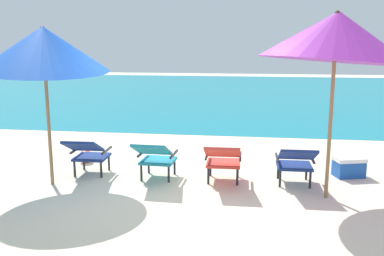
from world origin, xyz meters
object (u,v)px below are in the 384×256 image
lounge_chair_near_right (223,158)px  beach_umbrella_right (336,36)px  cooler_box (349,167)px  lounge_chair_far_left (88,152)px  beach_ball (86,156)px  lounge_chair_near_left (155,156)px  beach_umbrella_left (44,49)px  lounge_chair_far_right (296,161)px

lounge_chair_near_right → beach_umbrella_right: bearing=-14.6°
beach_umbrella_right → cooler_box: (0.51, 1.05, -2.05)m
lounge_chair_far_left → beach_ball: bearing=115.2°
lounge_chair_near_right → lounge_chair_near_left: bearing=-180.0°
cooler_box → beach_umbrella_right: bearing=-116.0°
lounge_chair_near_left → beach_umbrella_right: beach_umbrella_right is taller
beach_umbrella_left → beach_umbrella_right: 4.06m
cooler_box → lounge_chair_near_right: bearing=-161.3°
beach_umbrella_right → lounge_chair_far_left: bearing=173.1°
cooler_box → lounge_chair_far_right: bearing=-144.2°
beach_umbrella_left → beach_umbrella_right: beach_umbrella_right is taller
lounge_chair_near_left → lounge_chair_near_right: size_ratio=1.01×
lounge_chair_far_right → cooler_box: size_ratio=1.63×
lounge_chair_far_right → beach_umbrella_left: size_ratio=0.34×
lounge_chair_far_left → beach_umbrella_left: 1.74m
lounge_chair_far_left → cooler_box: size_ratio=1.65×
lounge_chair_near_right → beach_umbrella_right: (1.47, -0.38, 1.81)m
lounge_chair_far_left → beach_umbrella_right: beach_umbrella_right is taller
lounge_chair_far_left → lounge_chair_near_right: (2.17, -0.06, 0.00)m
lounge_chair_far_right → beach_ball: 3.72m
lounge_chair_far_right → beach_ball: size_ratio=3.86×
lounge_chair_near_left → lounge_chair_near_right: same height
lounge_chair_far_right → beach_ball: bearing=167.1°
lounge_chair_far_left → lounge_chair_near_right: bearing=-1.6°
beach_umbrella_left → beach_ball: beach_umbrella_left is taller
beach_ball → cooler_box: cooler_box is taller
beach_umbrella_left → cooler_box: size_ratio=4.86×
lounge_chair_near_left → beach_umbrella_left: (-1.53, -0.38, 1.64)m
cooler_box → lounge_chair_near_left: bearing=-167.6°
lounge_chair_far_right → beach_umbrella_right: (0.39, -0.40, 1.81)m
lounge_chair_near_right → lounge_chair_far_right: bearing=0.8°
lounge_chair_near_right → lounge_chair_far_right: size_ratio=1.00×
lounge_chair_far_right → beach_umbrella_left: beach_umbrella_left is taller
beach_umbrella_right → beach_ball: bearing=163.0°
lounge_chair_near_left → beach_umbrella_left: size_ratio=0.34×
lounge_chair_near_right → lounge_chair_far_right: 1.08m
beach_umbrella_left → lounge_chair_near_right: bearing=8.3°
beach_umbrella_right → cooler_box: size_ratio=5.13×
lounge_chair_near_left → cooler_box: lounge_chair_near_left is taller
lounge_chair_far_right → cooler_box: bearing=35.8°
beach_umbrella_right → lounge_chair_near_left: bearing=171.4°
beach_umbrella_right → beach_ball: 4.69m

